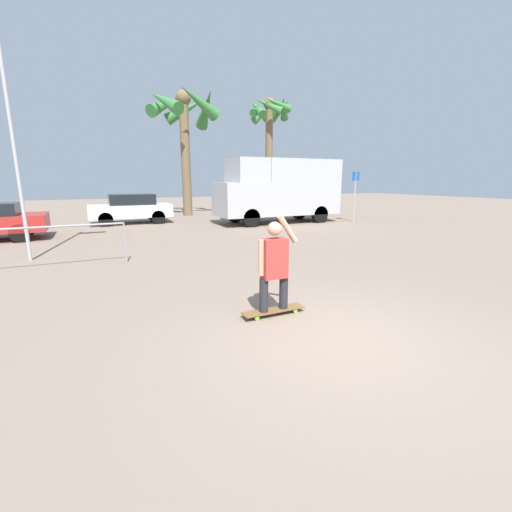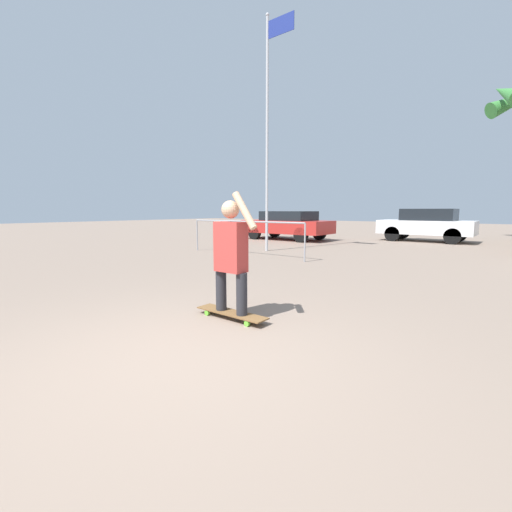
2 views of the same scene
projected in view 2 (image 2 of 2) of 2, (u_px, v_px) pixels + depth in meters
The scene contains 7 objects.
ground_plane at pixel (180, 360), 3.22m from camera, with size 80.00×80.00×0.00m, color gray.
skateboard at pixel (231, 313), 4.43m from camera, with size 1.06×0.24×0.09m.
person_skateboarder at pixel (231, 251), 4.32m from camera, with size 0.69×0.22×1.54m.
parked_car_white at pixel (426, 224), 15.26m from camera, with size 3.87×1.71×1.45m.
parked_car_red at pixel (287, 224), 16.23m from camera, with size 4.19×1.88×1.34m.
flagpole at pixel (269, 121), 11.20m from camera, with size 1.06×0.12×7.59m.
plaza_railing_segment at pixel (244, 226), 10.51m from camera, with size 4.36×0.05×1.08m.
Camera 2 is at (2.48, -1.94, 1.40)m, focal length 24.00 mm.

